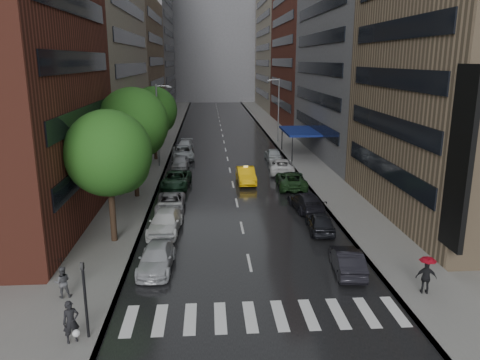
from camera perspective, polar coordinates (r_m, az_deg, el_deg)
The scene contains 21 objects.
ground at distance 24.64m, azimuth 2.00°, elevation -13.90°, with size 220.00×220.00×0.00m, color gray.
road at distance 72.54m, azimuth -2.08°, elevation 5.19°, with size 14.00×140.00×0.01m, color black.
sidewalk_left at distance 72.80m, azimuth -9.21°, elevation 5.10°, with size 4.00×140.00×0.15m, color gray.
sidewalk_right at distance 73.38m, azimuth 4.99°, elevation 5.31°, with size 4.00×140.00×0.15m, color gray.
crosswalk at distance 22.93m, azimuth 3.06°, elevation -16.22°, with size 13.15×2.80×0.01m.
buildings_left at distance 81.45m, azimuth -13.52°, elevation 17.12°, with size 8.00×108.00×38.00m.
buildings_right at distance 80.22m, azimuth 8.89°, elevation 16.69°, with size 8.05×109.10×36.00m.
building_far at distance 139.64m, azimuth -3.13°, elevation 16.23°, with size 40.00×14.00×32.00m, color slate.
tree_near at distance 30.55m, azimuth -15.75°, elevation 3.15°, with size 5.49×5.49×8.75m.
tree_mid at distance 40.55m, azimuth -12.92°, elevation 6.78°, with size 5.98×5.98×9.53m.
tree_far at distance 56.04m, azimuth -10.48°, elevation 8.37°, with size 5.48×5.48×8.73m.
taxi at distance 45.52m, azimuth 0.71°, elevation 0.59°, with size 1.65×4.73×1.56m, color #FAB60D.
parked_cars_left at distance 45.43m, azimuth -7.72°, elevation 0.36°, with size 3.07×40.68×1.54m.
parked_cars_right at distance 42.95m, azimuth 6.54°, elevation -0.41°, with size 3.07×34.94×1.54m.
ped_bag_walker at distance 21.60m, azimuth -19.88°, elevation -16.02°, with size 0.81×0.71×1.87m.
ped_black_umbrella at distance 25.24m, azimuth -20.92°, elevation -10.68°, with size 0.96×0.98×2.09m.
ped_red_umbrella at distance 25.80m, azimuth 21.81°, elevation -10.36°, with size 1.08×0.82×2.01m.
traffic_light at distance 21.17m, azimuth -18.40°, elevation -12.93°, with size 0.18×0.15×3.45m.
street_lamp_left at distance 52.28m, azimuth -9.92°, elevation 6.77°, with size 1.74×0.22×9.00m.
street_lamp_right at distance 67.66m, azimuth 4.65°, elevation 8.65°, with size 1.74×0.22×9.00m.
awning at distance 58.31m, azimuth 7.31°, elevation 5.91°, with size 4.00×8.00×3.12m.
Camera 1 is at (-2.33, -21.56, 11.71)m, focal length 35.00 mm.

